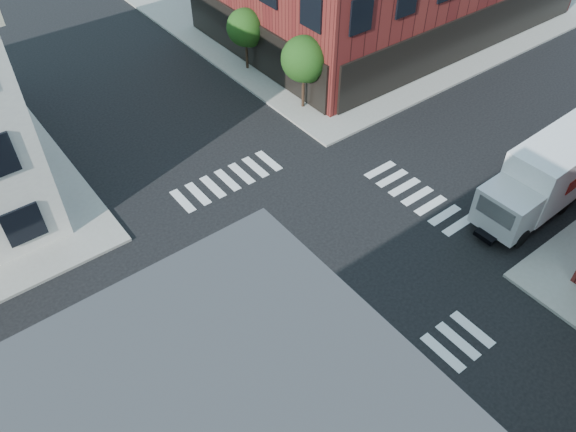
{
  "coord_description": "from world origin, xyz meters",
  "views": [
    {
      "loc": [
        -11.37,
        -13.0,
        18.97
      ],
      "look_at": [
        -0.76,
        0.77,
        2.5
      ],
      "focal_mm": 35.0,
      "sensor_mm": 36.0,
      "label": 1
    }
  ],
  "objects": [
    {
      "name": "traffic_cone",
      "position": [
        -4.95,
        -3.32,
        0.37
      ],
      "size": [
        0.52,
        0.52,
        0.76
      ],
      "rotation": [
        0.0,
        0.0,
        -0.3
      ],
      "color": "orange",
      "rests_on": "ground"
    },
    {
      "name": "box_truck",
      "position": [
        11.17,
        -4.08,
        1.89
      ],
      "size": [
        8.11,
        2.65,
        3.64
      ],
      "rotation": [
        0.0,
        0.0,
        0.03
      ],
      "color": "white",
      "rests_on": "ground"
    },
    {
      "name": "signal_pole",
      "position": [
        -6.72,
        -6.68,
        2.86
      ],
      "size": [
        1.29,
        1.24,
        4.6
      ],
      "color": "black",
      "rests_on": "ground"
    },
    {
      "name": "tree_far",
      "position": [
        7.56,
        15.98,
        2.87
      ],
      "size": [
        2.43,
        2.43,
        4.07
      ],
      "color": "black",
      "rests_on": "ground"
    },
    {
      "name": "tree_near",
      "position": [
        7.56,
        9.98,
        3.16
      ],
      "size": [
        2.69,
        2.69,
        4.49
      ],
      "color": "black",
      "rests_on": "ground"
    },
    {
      "name": "ground",
      "position": [
        0.0,
        0.0,
        0.0
      ],
      "size": [
        120.0,
        120.0,
        0.0
      ],
      "primitive_type": "plane",
      "color": "black",
      "rests_on": "ground"
    }
  ]
}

